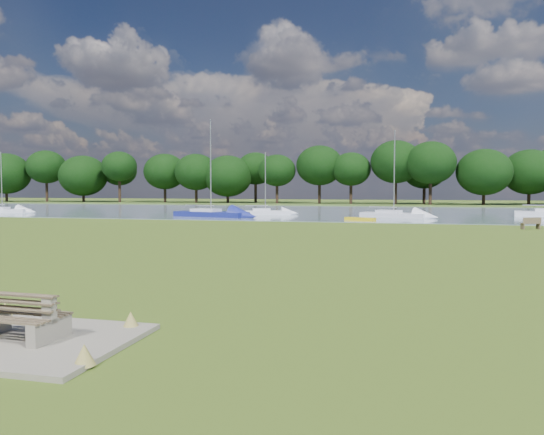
% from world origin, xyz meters
% --- Properties ---
extents(ground, '(220.00, 220.00, 0.00)m').
position_xyz_m(ground, '(0.00, 0.00, 0.00)').
color(ground, brown).
extents(river, '(220.00, 40.00, 0.10)m').
position_xyz_m(river, '(0.00, 42.00, 0.00)').
color(river, slate).
rests_on(river, ground).
extents(far_bank, '(220.00, 20.00, 0.40)m').
position_xyz_m(far_bank, '(0.00, 72.00, 0.00)').
color(far_bank, '#4C6626').
rests_on(far_bank, ground).
extents(concrete_pad, '(4.20, 3.20, 0.10)m').
position_xyz_m(concrete_pad, '(0.00, -14.00, 0.05)').
color(concrete_pad, gray).
rests_on(concrete_pad, ground).
extents(bench_pair, '(1.73, 1.06, 0.91)m').
position_xyz_m(bench_pair, '(-0.00, -14.00, 0.47)').
color(bench_pair, gray).
rests_on(bench_pair, concrete_pad).
extents(riverbank_bench, '(1.43, 0.90, 0.85)m').
position_xyz_m(riverbank_bench, '(15.50, 17.97, 0.43)').
color(riverbank_bench, brown).
rests_on(riverbank_bench, ground).
extents(kayak, '(2.81, 1.62, 0.28)m').
position_xyz_m(kayak, '(3.14, 24.25, 0.19)').
color(kayak, yellow).
rests_on(kayak, river).
extents(tree_line, '(158.66, 8.56, 10.36)m').
position_xyz_m(tree_line, '(8.34, 68.00, 6.15)').
color(tree_line, black).
rests_on(tree_line, far_bank).
extents(sailboat_0, '(6.67, 4.09, 8.41)m').
position_xyz_m(sailboat_0, '(5.79, 30.27, 0.47)').
color(sailboat_0, silver).
rests_on(sailboat_0, river).
extents(sailboat_2, '(6.20, 2.48, 6.95)m').
position_xyz_m(sailboat_2, '(-37.78, 28.70, 0.44)').
color(sailboat_2, silver).
rests_on(sailboat_2, river).
extents(sailboat_3, '(5.45, 3.13, 6.58)m').
position_xyz_m(sailboat_3, '(-7.47, 31.74, 0.46)').
color(sailboat_3, silver).
rests_on(sailboat_3, river).
extents(sailboat_4, '(8.00, 4.00, 9.55)m').
position_xyz_m(sailboat_4, '(-11.78, 26.93, 0.52)').
color(sailboat_4, navy).
rests_on(sailboat_4, river).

